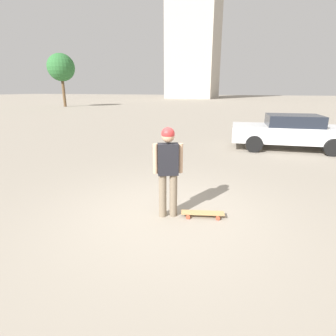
% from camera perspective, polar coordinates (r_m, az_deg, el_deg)
% --- Properties ---
extents(ground_plane, '(220.00, 220.00, 0.00)m').
position_cam_1_polar(ground_plane, '(5.04, 0.00, -10.30)').
color(ground_plane, gray).
extents(person, '(0.49, 0.33, 1.67)m').
position_cam_1_polar(person, '(4.67, 0.00, 0.52)').
color(person, '#7A6B56').
rests_on(person, ground_plane).
extents(skateboard, '(0.82, 0.39, 0.09)m').
position_cam_1_polar(skateboard, '(5.00, 7.56, -9.77)').
color(skateboard, tan).
rests_on(skateboard, ground_plane).
extents(car_parked_near, '(4.46, 2.21, 1.35)m').
position_cam_1_polar(car_parked_near, '(11.41, 24.97, 7.25)').
color(car_parked_near, silver).
rests_on(car_parked_near, ground_plane).
extents(building_block_distant, '(11.66, 14.63, 37.45)m').
position_cam_1_polar(building_block_distant, '(75.67, 5.95, 29.23)').
color(building_block_distant, '#B2A899').
rests_on(building_block_distant, ground_plane).
extents(tree_distant, '(3.53, 3.53, 6.83)m').
position_cam_1_polar(tree_distant, '(39.58, -22.26, 19.57)').
color(tree_distant, brown).
rests_on(tree_distant, ground_plane).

